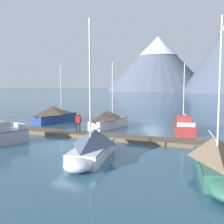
{
  "coord_description": "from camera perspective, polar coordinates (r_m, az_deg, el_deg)",
  "views": [
    {
      "loc": [
        11.22,
        -15.6,
        4.33
      ],
      "look_at": [
        0.0,
        6.0,
        2.0
      ],
      "focal_mm": 44.21,
      "sensor_mm": 36.0,
      "label": 1
    }
  ],
  "objects": [
    {
      "name": "sailboat_far_berth",
      "position": [
        26.99,
        14.56,
        -2.67
      ],
      "size": [
        3.34,
        6.58,
        6.48
      ],
      "color": "#B2332D",
      "rests_on": "ground"
    },
    {
      "name": "sailboat_nearest_berth",
      "position": [
        33.26,
        -11.35,
        -0.58
      ],
      "size": [
        2.24,
        7.41,
        6.75
      ],
      "color": "navy",
      "rests_on": "ground"
    },
    {
      "name": "sailboat_outer_slip",
      "position": [
        14.43,
        20.72,
        -8.9
      ],
      "size": [
        3.33,
        7.1,
        7.5
      ],
      "color": "#336B56",
      "rests_on": "ground"
    },
    {
      "name": "person_on_dock",
      "position": [
        23.93,
        -7.06,
        -1.94
      ],
      "size": [
        0.53,
        0.38,
        1.69
      ],
      "color": "#232328",
      "rests_on": "dock"
    },
    {
      "name": "sailboat_mid_dock_port",
      "position": [
        28.38,
        -0.54,
        -1.55
      ],
      "size": [
        1.85,
        6.57,
        6.8
      ],
      "color": "silver",
      "rests_on": "ground"
    },
    {
      "name": "dock",
      "position": [
        22.97,
        -2.31,
        -5.03
      ],
      "size": [
        22.99,
        3.29,
        0.3
      ],
      "color": "brown",
      "rests_on": "ground"
    },
    {
      "name": "ground_plane",
      "position": [
        19.7,
        -8.14,
        -7.29
      ],
      "size": [
        700.0,
        700.0,
        0.0
      ],
      "primitive_type": "plane",
      "color": "#335B75"
    },
    {
      "name": "mountain_west_summit",
      "position": [
        215.74,
        9.46,
        9.92
      ],
      "size": [
        79.13,
        79.13,
        41.43
      ],
      "color": "slate",
      "rests_on": "ground"
    },
    {
      "name": "sailboat_mid_dock_starboard",
      "position": [
        16.62,
        -4.07,
        -6.84
      ],
      "size": [
        3.36,
        6.5,
        8.1
      ],
      "color": "white",
      "rests_on": "ground"
    }
  ]
}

